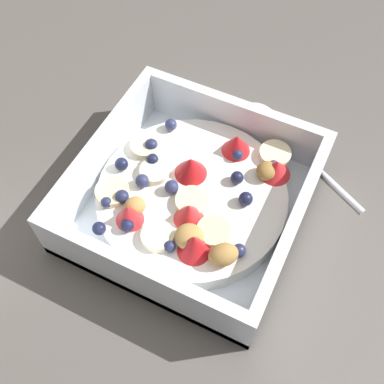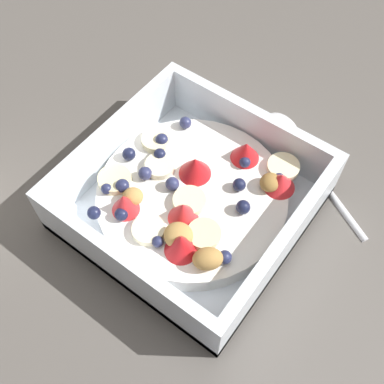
# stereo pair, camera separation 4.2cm
# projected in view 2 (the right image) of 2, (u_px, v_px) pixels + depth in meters

# --- Properties ---
(ground_plane) EXTENTS (2.40, 2.40, 0.00)m
(ground_plane) POSITION_uv_depth(u_px,v_px,m) (189.00, 187.00, 0.46)
(ground_plane) COLOR #56514C
(fruit_bowl) EXTENTS (0.20, 0.20, 0.06)m
(fruit_bowl) POSITION_uv_depth(u_px,v_px,m) (192.00, 198.00, 0.43)
(fruit_bowl) COLOR white
(fruit_bowl) RESTS_ON ground
(spoon) EXTENTS (0.10, 0.16, 0.01)m
(spoon) POSITION_uv_depth(u_px,v_px,m) (296.00, 144.00, 0.49)
(spoon) COLOR silver
(spoon) RESTS_ON ground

